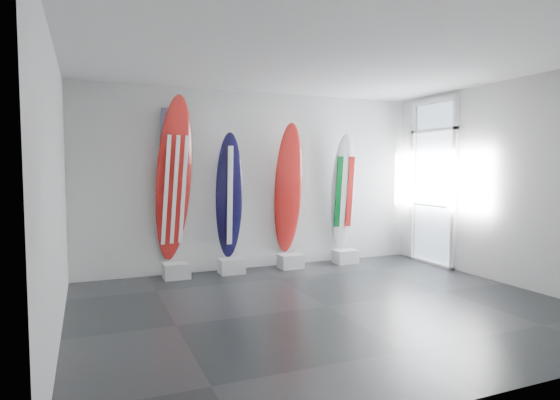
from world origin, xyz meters
name	(u,v)px	position (x,y,z in m)	size (l,w,h in m)	color
floor	(326,306)	(0.00, 0.00, 0.00)	(6.00, 6.00, 0.00)	black
ceiling	(328,61)	(0.00, 0.00, 3.00)	(6.00, 6.00, 0.00)	white
wall_back	(257,181)	(0.00, 2.50, 1.50)	(6.00, 6.00, 0.00)	silver
wall_front	(490,198)	(0.00, -2.50, 1.50)	(6.00, 6.00, 0.00)	silver
wall_left	(55,191)	(-3.00, 0.00, 1.50)	(5.00, 5.00, 0.00)	silver
wall_right	(507,183)	(3.00, 0.00, 1.50)	(5.00, 5.00, 0.00)	silver
display_block_usa	(177,271)	(-1.46, 2.18, 0.12)	(0.40, 0.30, 0.24)	silver
surfboard_usa	(174,180)	(-1.46, 2.28, 1.53)	(0.59, 0.08, 2.62)	maroon
display_block_navy	(232,266)	(-0.57, 2.18, 0.12)	(0.40, 0.30, 0.24)	silver
surfboard_navy	(229,196)	(-0.57, 2.28, 1.26)	(0.46, 0.08, 2.05)	black
display_block_swiss	(291,261)	(0.49, 2.18, 0.12)	(0.40, 0.30, 0.24)	silver
surfboard_swiss	(288,189)	(0.49, 2.28, 1.36)	(0.51, 0.08, 2.25)	maroon
display_block_italy	(345,257)	(1.57, 2.18, 0.12)	(0.40, 0.30, 0.24)	silver
surfboard_italy	(343,192)	(1.57, 2.28, 1.28)	(0.47, 0.08, 2.10)	silver
wall_outlet	(107,258)	(-2.45, 2.48, 0.35)	(0.09, 0.02, 0.13)	silver
glass_door	(433,184)	(2.97, 1.55, 1.43)	(0.12, 1.16, 2.85)	white
balcony	(488,232)	(4.30, 1.55, 0.50)	(2.80, 2.20, 1.20)	slate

